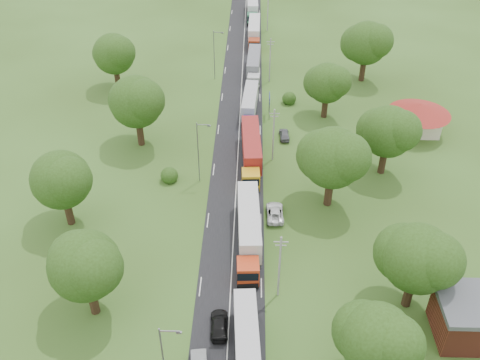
{
  "coord_description": "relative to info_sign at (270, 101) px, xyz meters",
  "views": [
    {
      "loc": [
        2.24,
        -49.16,
        47.33
      ],
      "look_at": [
        0.63,
        11.31,
        3.0
      ],
      "focal_mm": 40.0,
      "sensor_mm": 36.0,
      "label": 1
    }
  ],
  "objects": [
    {
      "name": "ground",
      "position": [
        -5.2,
        -35.0,
        -3.0
      ],
      "size": [
        260.0,
        260.0,
        0.0
      ],
      "primitive_type": "plane",
      "color": "#2E4717",
      "rests_on": "ground"
    },
    {
      "name": "road",
      "position": [
        -5.2,
        -15.0,
        -3.0
      ],
      "size": [
        8.0,
        200.0,
        0.04
      ],
      "primitive_type": "cube",
      "color": "black",
      "rests_on": "ground"
    },
    {
      "name": "info_sign",
      "position": [
        0.0,
        0.0,
        0.0
      ],
      "size": [
        0.12,
        3.1,
        4.1
      ],
      "color": "slate",
      "rests_on": "ground"
    },
    {
      "name": "pole_1",
      "position": [
        0.3,
        -42.0,
        1.68
      ],
      "size": [
        1.6,
        0.24,
        9.0
      ],
      "color": "gray",
      "rests_on": "ground"
    },
    {
      "name": "pole_2",
      "position": [
        0.3,
        -14.0,
        1.68
      ],
      "size": [
        1.6,
        0.24,
        9.0
      ],
      "color": "gray",
      "rests_on": "ground"
    },
    {
      "name": "pole_3",
      "position": [
        0.3,
        14.0,
        1.68
      ],
      "size": [
        1.6,
        0.24,
        9.0
      ],
      "color": "gray",
      "rests_on": "ground"
    },
    {
      "name": "pole_4",
      "position": [
        0.3,
        42.0,
        1.68
      ],
      "size": [
        1.6,
        0.24,
        9.0
      ],
      "color": "gray",
      "rests_on": "ground"
    },
    {
      "name": "lamp_0",
      "position": [
        -10.55,
        -55.0,
        2.55
      ],
      "size": [
        2.03,
        0.22,
        10.0
      ],
      "color": "slate",
      "rests_on": "ground"
    },
    {
      "name": "lamp_1",
      "position": [
        -10.55,
        -20.0,
        2.55
      ],
      "size": [
        2.03,
        0.22,
        10.0
      ],
      "color": "slate",
      "rests_on": "ground"
    },
    {
      "name": "lamp_2",
      "position": [
        -10.55,
        15.0,
        2.55
      ],
      "size": [
        2.03,
        0.22,
        10.0
      ],
      "color": "slate",
      "rests_on": "ground"
    },
    {
      "name": "tree_2",
      "position": [
        8.79,
        -52.86,
        3.59
      ],
      "size": [
        8.0,
        8.0,
        10.1
      ],
      "color": "#382616",
      "rests_on": "ground"
    },
    {
      "name": "tree_3",
      "position": [
        14.79,
        -42.84,
        4.22
      ],
      "size": [
        8.8,
        8.8,
        11.07
      ],
      "color": "#382616",
      "rests_on": "ground"
    },
    {
      "name": "tree_4",
      "position": [
        7.79,
        -24.83,
        4.85
      ],
      "size": [
        9.6,
        9.6,
        12.05
      ],
      "color": "#382616",
      "rests_on": "ground"
    },
    {
      "name": "tree_5",
      "position": [
        16.79,
        -16.84,
        4.22
      ],
      "size": [
        8.8,
        8.8,
        11.07
      ],
      "color": "#382616",
      "rests_on": "ground"
    },
    {
      "name": "tree_6",
      "position": [
        9.79,
        0.14,
        3.59
      ],
      "size": [
        8.0,
        8.0,
        10.1
      ],
      "color": "#382616",
      "rests_on": "ground"
    },
    {
      "name": "tree_7",
      "position": [
        18.79,
        15.17,
        4.85
      ],
      "size": [
        9.6,
        9.6,
        12.05
      ],
      "color": "#382616",
      "rests_on": "ground"
    },
    {
      "name": "tree_10",
      "position": [
        -20.21,
        -44.84,
        4.22
      ],
      "size": [
        8.8,
        8.8,
        11.07
      ],
      "color": "#382616",
      "rests_on": "ground"
    },
    {
      "name": "tree_11",
      "position": [
        -27.21,
        -29.84,
        4.22
      ],
      "size": [
        8.8,
        8.8,
        11.07
      ],
      "color": "#382616",
      "rests_on": "ground"
    },
    {
      "name": "tree_12",
      "position": [
        -21.21,
        -9.83,
        4.85
      ],
      "size": [
        9.6,
        9.6,
        12.05
      ],
      "color": "#382616",
      "rests_on": "ground"
    },
    {
      "name": "tree_13",
      "position": [
        -29.21,
        10.16,
        4.22
      ],
      "size": [
        8.8,
        8.8,
        11.07
      ],
      "color": "#382616",
      "rests_on": "ground"
    },
    {
      "name": "house_brick",
      "position": [
        20.8,
        -47.0,
        -0.35
      ],
      "size": [
        8.6,
        6.6,
        5.2
      ],
      "color": "maroon",
      "rests_on": "ground"
    },
    {
      "name": "house_cream",
      "position": [
        24.8,
        -5.0,
        0.64
      ],
      "size": [
        10.08,
        10.08,
        5.8
      ],
      "color": "beige",
      "rests_on": "ground"
    },
    {
      "name": "truck_0",
      "position": [
        -3.17,
        -51.22,
        -0.97
      ],
      "size": [
        3.06,
        13.88,
        3.83
      ],
      "color": "#B9B9B9",
      "rests_on": "ground"
    },
    {
      "name": "truck_1",
      "position": [
        -3.2,
        -33.25,
        -0.69
      ],
      "size": [
        3.28,
        15.76,
        4.36
      ],
      "color": "#BB3515",
      "rests_on": "ground"
    },
    {
      "name": "truck_2",
      "position": [
        -3.07,
        -14.99,
        -0.71
      ],
      "size": [
        3.33,
        15.63,
        4.32
      ],
      "color": "#C59217",
      "rests_on": "ground"
    },
    {
      "name": "truck_3",
      "position": [
        -3.44,
        0.33,
        -1.01
      ],
      "size": [
        3.04,
        13.63,
        3.76
      ],
      "color": "navy",
      "rests_on": "ground"
    },
    {
      "name": "truck_4",
      "position": [
        -2.88,
        17.1,
        -0.92
      ],
      "size": [
        2.86,
        14.19,
        3.92
      ],
      "color": "#B4B4B4",
      "rests_on": "ground"
    },
    {
      "name": "truck_5",
      "position": [
        -2.88,
        35.5,
        -0.83
      ],
      "size": [
        2.72,
        14.77,
        4.09
      ],
      "color": "#983117",
      "rests_on": "ground"
    },
    {
      "name": "truck_6",
      "position": [
        -3.38,
        52.22,
        -0.78
      ],
      "size": [
        2.85,
        15.13,
        4.19
      ],
      "color": "#266541",
      "rests_on": "ground"
    },
    {
      "name": "car_lane_rear",
      "position": [
        -6.2,
        -47.0,
        -2.34
      ],
      "size": [
        2.09,
        4.68,
        1.33
      ],
      "primitive_type": "imported",
      "rotation": [
        0.0,
        0.0,
        3.19
      ],
      "color": "black",
      "rests_on": "ground"
    },
    {
      "name": "car_verge_near",
      "position": [
        0.3,
        -27.94,
        -2.32
      ],
      "size": [
        2.4,
        5.0,
        1.37
      ],
      "primitive_type": "imported",
      "rotation": [
        0.0,
        0.0,
        3.17
      ],
      "color": "silver",
      "rests_on": "ground"
    },
    {
      "name": "car_verge_far",
      "position": [
        2.43,
        -7.45,
        -2.33
      ],
      "size": [
        1.77,
        4.02,
        1.35
      ],
      "primitive_type": "imported",
      "rotation": [
        0.0,
        0.0,
        3.19
      ],
      "color": "#54585B",
      "rests_on": "ground"
    }
  ]
}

